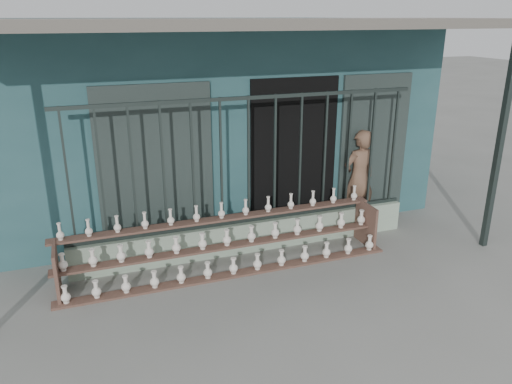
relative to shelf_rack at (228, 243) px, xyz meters
name	(u,v)px	position (x,y,z in m)	size (l,w,h in m)	color
ground	(284,293)	(0.45, -0.88, -0.36)	(60.00, 60.00, 0.00)	slate
workshop_building	(197,107)	(0.45, 3.35, 1.26)	(7.40, 6.60, 3.21)	#274F54
parapet_wall	(249,236)	(0.45, 0.42, -0.14)	(5.00, 0.20, 0.45)	#97AE95
security_fence	(249,161)	(0.45, 0.42, 0.99)	(5.00, 0.04, 1.80)	#283330
shelf_rack	(228,243)	(0.00, 0.00, 0.00)	(4.50, 0.68, 0.85)	brown
elderly_woman	(359,178)	(2.43, 0.73, 0.43)	(0.58, 0.38, 1.58)	brown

